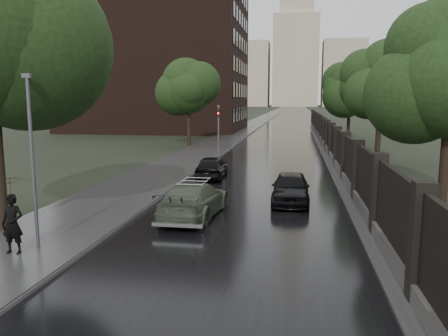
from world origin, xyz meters
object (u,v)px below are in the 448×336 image
(tree_right_c, at_px, (350,95))
(volga_sedan, at_px, (194,199))
(hatchback_left, at_px, (212,167))
(car_right_near, at_px, (291,188))
(pedestrian_umbrella, at_px, (10,192))
(tree_left_far, at_px, (188,91))
(tree_right_b, at_px, (381,92))
(traffic_light, at_px, (219,125))
(lamp_post, at_px, (33,162))

(tree_right_c, xyz_separation_m, volga_sedan, (-9.37, -33.77, -4.29))
(hatchback_left, xyz_separation_m, car_right_near, (4.49, -5.35, 0.02))
(car_right_near, distance_m, pedestrian_umbrella, 11.08)
(tree_left_far, height_order, pedestrian_umbrella, tree_left_far)
(tree_right_b, relative_size, traffic_light, 1.75)
(traffic_light, bearing_deg, volga_sedan, -82.63)
(traffic_light, xyz_separation_m, car_right_near, (6.01, -15.96, -1.73))
(tree_left_far, distance_m, car_right_near, 23.56)
(lamp_post, relative_size, traffic_light, 1.28)
(volga_sedan, relative_size, car_right_near, 1.16)
(tree_right_c, xyz_separation_m, hatchback_left, (-10.28, -25.61, -4.30))
(tree_right_c, height_order, car_right_near, tree_right_c)
(tree_right_b, bearing_deg, pedestrian_umbrella, -122.34)
(car_right_near, bearing_deg, lamp_post, -133.44)
(tree_right_c, distance_m, lamp_post, 40.67)
(hatchback_left, relative_size, car_right_near, 0.97)
(lamp_post, xyz_separation_m, car_right_near, (7.11, 7.53, -2.01))
(lamp_post, distance_m, car_right_near, 10.55)
(tree_left_far, relative_size, hatchback_left, 1.95)
(lamp_post, bearing_deg, traffic_light, 87.32)
(tree_right_c, relative_size, lamp_post, 1.37)
(car_right_near, bearing_deg, volga_sedan, -142.08)
(tree_right_b, bearing_deg, tree_left_far, 152.70)
(tree_left_far, xyz_separation_m, tree_right_b, (15.50, -8.00, -0.29))
(tree_left_far, xyz_separation_m, car_right_near, (9.71, -20.97, -4.58))
(tree_right_c, height_order, hatchback_left, tree_right_c)
(car_right_near, relative_size, pedestrian_umbrella, 1.49)
(pedestrian_umbrella, bearing_deg, tree_right_b, 52.88)
(traffic_light, bearing_deg, car_right_near, -69.35)
(car_right_near, bearing_deg, pedestrian_umbrella, -133.14)
(volga_sedan, bearing_deg, pedestrian_umbrella, 57.49)
(lamp_post, height_order, hatchback_left, lamp_post)
(volga_sedan, distance_m, car_right_near, 4.55)
(lamp_post, height_order, volga_sedan, lamp_post)
(volga_sedan, bearing_deg, lamp_post, 57.64)
(traffic_light, relative_size, volga_sedan, 0.88)
(tree_right_b, xyz_separation_m, hatchback_left, (-10.28, -7.61, -4.30))
(hatchback_left, distance_m, car_right_near, 6.99)
(hatchback_left, relative_size, pedestrian_umbrella, 1.44)
(tree_right_b, relative_size, tree_right_c, 1.00)
(lamp_post, relative_size, pedestrian_umbrella, 1.95)
(tree_left_far, distance_m, tree_right_b, 17.45)
(hatchback_left, bearing_deg, traffic_light, -83.95)
(tree_right_b, relative_size, hatchback_left, 1.85)
(traffic_light, bearing_deg, lamp_post, -92.68)
(lamp_post, bearing_deg, hatchback_left, 78.51)
(tree_right_b, height_order, traffic_light, tree_right_b)
(tree_right_b, bearing_deg, traffic_light, 165.76)
(tree_left_far, bearing_deg, pedestrian_umbrella, -85.66)
(car_right_near, bearing_deg, tree_left_far, 114.78)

